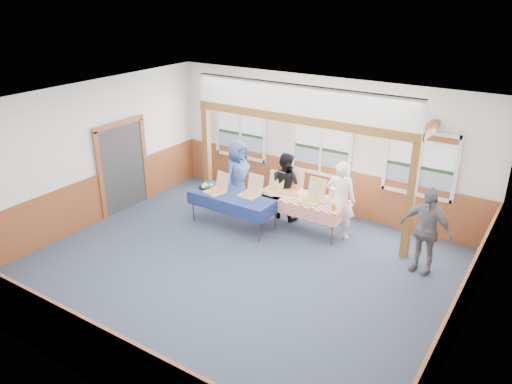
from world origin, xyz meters
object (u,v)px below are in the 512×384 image
table_right (303,200)px  woman_white (340,200)px  man_blue (238,175)px  person_grey (425,230)px  woman_black (285,186)px  table_left (233,197)px

table_right → woman_white: woman_white is taller
woman_white → man_blue: (-2.70, 0.07, -0.02)m
table_right → man_blue: size_ratio=1.22×
woman_white → person_grey: (1.89, -0.37, -0.02)m
table_right → person_grey: bearing=-14.6°
woman_black → man_blue: (-1.22, -0.17, 0.06)m
table_right → table_left: bearing=-161.5°
woman_white → man_blue: woman_white is taller
man_blue → woman_white: bearing=-88.4°
table_right → man_blue: 1.86m
table_right → man_blue: man_blue is taller
table_left → woman_white: size_ratio=1.22×
table_left → man_blue: man_blue is taller
person_grey → man_blue: bearing=-175.6°
table_left → woman_white: bearing=5.8°
man_blue → table_right: bearing=-91.3°
table_right → man_blue: (-1.85, 0.14, 0.15)m
table_left → person_grey: bearing=-7.6°
woman_black → man_blue: man_blue is taller
man_blue → person_grey: 4.61m
table_right → woman_white: 0.87m
table_right → woman_black: 0.71m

